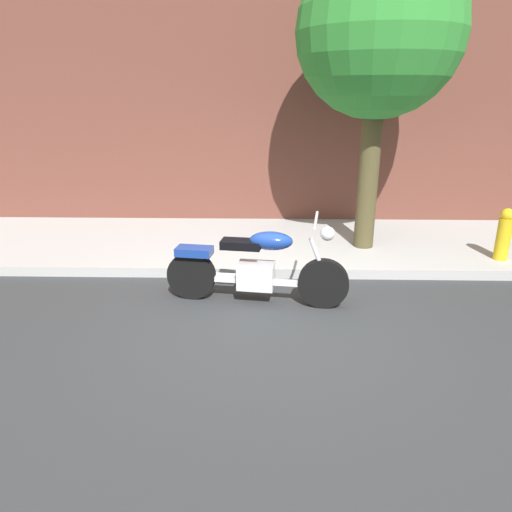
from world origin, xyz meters
TOP-DOWN VIEW (x-y plane):
  - ground_plane at (0.00, 0.00)m, footprint 60.00×60.00m
  - sidewalk at (0.00, 2.61)m, footprint 20.08×2.77m
  - motorcycle at (-0.15, 0.45)m, footprint 2.23×0.74m
  - street_tree at (1.52, 2.31)m, footprint 2.35×2.35m
  - fire_hydrant at (3.42, 1.73)m, footprint 0.20×0.20m

SIDE VIEW (x-z plane):
  - ground_plane at x=0.00m, z-range 0.00..0.00m
  - sidewalk at x=0.00m, z-range 0.00..0.14m
  - motorcycle at x=-0.15m, z-range -0.10..1.00m
  - fire_hydrant at x=3.42m, z-range 0.00..0.91m
  - street_tree at x=1.52m, z-range 1.00..5.43m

